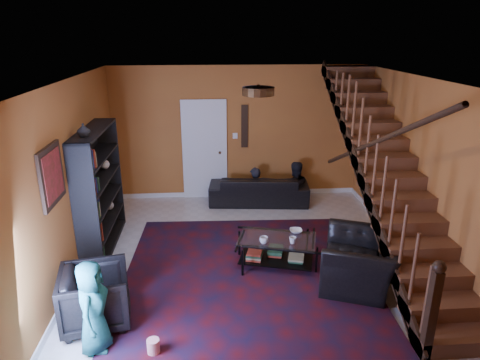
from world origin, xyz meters
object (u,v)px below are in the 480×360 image
object	(u,v)px
sofa	(259,189)
coffee_table	(277,249)
armchair_right	(359,262)
bookshelf	(100,192)
armchair_left	(96,297)

from	to	relation	value
sofa	coffee_table	distance (m)	2.57
sofa	armchair_right	bearing A→B (deg)	113.79
bookshelf	armchair_left	size ratio (longest dim) A/B	2.48
armchair_right	coffee_table	xyz separation A→B (m)	(-1.07, 0.65, -0.11)
bookshelf	armchair_right	world-z (taller)	bookshelf
armchair_left	coffee_table	size ratio (longest dim) A/B	0.62
bookshelf	coffee_table	bearing A→B (deg)	-17.24
bookshelf	coffee_table	world-z (taller)	bookshelf
bookshelf	sofa	xyz separation A→B (m)	(2.82, 1.70, -0.66)
armchair_right	sofa	bearing A→B (deg)	-140.76
armchair_left	armchair_right	bearing A→B (deg)	-91.69
sofa	coffee_table	bearing A→B (deg)	95.13
sofa	armchair_right	distance (m)	3.38
armchair_left	bookshelf	bearing A→B (deg)	-1.29
bookshelf	armchair_right	distance (m)	4.19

